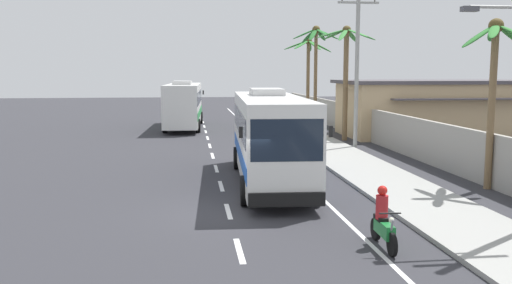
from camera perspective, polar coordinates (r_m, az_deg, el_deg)
ground_plane at (r=18.10m, az=-2.95°, el=-7.22°), size 160.00×160.00×0.00m
sidewalk_kerb at (r=28.97m, az=9.14°, el=-1.61°), size 3.20×90.00×0.14m
lane_markings at (r=32.56m, az=-0.90°, el=-0.64°), size 3.67×71.00×0.01m
boundary_wall at (r=33.80m, az=13.49°, el=1.28°), size 0.24×60.00×2.15m
coach_bus_foreground at (r=22.29m, az=1.44°, el=0.79°), size 3.30×11.16×3.84m
coach_bus_far_lane at (r=44.20m, az=-7.59°, el=4.02°), size 3.36×11.06×3.84m
motorcycle_beside_bus at (r=14.71m, az=13.20°, el=-8.23°), size 0.56×1.96×1.61m
pedestrian_near_kerb at (r=39.62m, az=3.61°, el=2.20°), size 0.36×0.36×1.61m
utility_pole_mid at (r=32.61m, az=10.56°, el=8.16°), size 2.43×0.24×9.66m
palm_nearest at (r=22.77m, az=23.68°, el=7.37°), size 3.05×3.10×6.57m
palm_second at (r=36.49m, az=9.43°, el=8.36°), size 4.01×3.70×7.54m
palm_third at (r=39.67m, az=6.31°, el=9.18°), size 3.38×3.16×7.82m
palm_fourth at (r=43.34m, az=5.50°, el=8.34°), size 3.87×3.98×7.21m
roadside_building at (r=40.92m, az=18.21°, el=3.44°), size 13.59×7.20×3.95m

